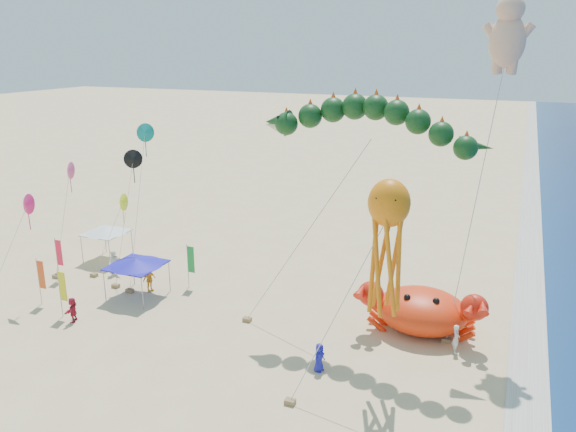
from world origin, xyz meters
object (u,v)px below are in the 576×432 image
object	(u,v)px
cherub_kite	(508,32)
octopus_kite	(387,237)
canopy_blue	(136,262)
canopy_white	(106,230)
dragon_kite	(368,129)
crab_inflatable	(421,309)

from	to	relation	value
cherub_kite	octopus_kite	bearing A→B (deg)	-112.17
canopy_blue	canopy_white	bearing A→B (deg)	144.08
dragon_kite	canopy_blue	world-z (taller)	dragon_kite
octopus_kite	canopy_blue	bearing A→B (deg)	167.10
cherub_kite	octopus_kite	size ratio (longest dim) A/B	1.79
dragon_kite	octopus_kite	bearing A→B (deg)	-65.11
crab_inflatable	cherub_kite	distance (m)	16.06
cherub_kite	canopy_white	bearing A→B (deg)	-178.32
dragon_kite	canopy_white	bearing A→B (deg)	171.11
cherub_kite	canopy_blue	distance (m)	26.39
crab_inflatable	dragon_kite	xyz separation A→B (m)	(-3.33, -1.16, 10.56)
cherub_kite	canopy_white	size ratio (longest dim) A/B	5.90
canopy_blue	cherub_kite	bearing A→B (deg)	14.33
dragon_kite	octopus_kite	xyz separation A→B (m)	(2.46, -5.30, -4.13)
dragon_kite	cherub_kite	size ratio (longest dim) A/B	0.70
crab_inflatable	cherub_kite	xyz separation A→B (m)	(2.99, 3.02, 15.49)
crab_inflatable	canopy_blue	world-z (taller)	crab_inflatable
crab_inflatable	cherub_kite	bearing A→B (deg)	45.24
dragon_kite	canopy_blue	xyz separation A→B (m)	(-15.07, -1.28, -9.52)
canopy_blue	canopy_white	size ratio (longest dim) A/B	1.11
dragon_kite	octopus_kite	world-z (taller)	dragon_kite
crab_inflatable	dragon_kite	size ratio (longest dim) A/B	0.55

